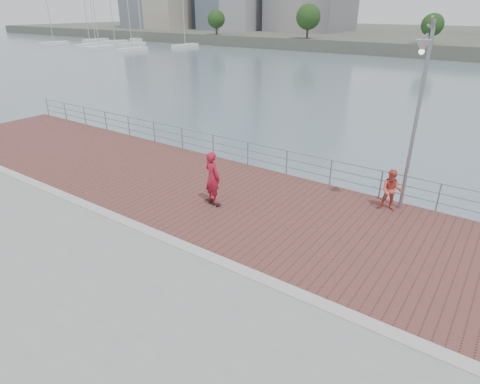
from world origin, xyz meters
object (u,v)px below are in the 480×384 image
Objects in this scene: skateboarder at (212,177)px; bystander at (391,190)px; street_lamp at (419,89)px; guardrail at (308,164)px.

skateboarder is 1.28× the size of bystander.
skateboarder is 6.42m from bystander.
street_lamp is 3.15× the size of skateboarder.
guardrail is 25.47× the size of bystander.
street_lamp is at bearing -13.39° from guardrail.
skateboarder is at bearing -113.48° from guardrail.
bystander is at bearing 165.33° from street_lamp.
guardrail is at bearing 166.61° from street_lamp.
skateboarder is (-5.82, -3.22, -3.32)m from street_lamp.
street_lamp is 7.43m from skateboarder.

